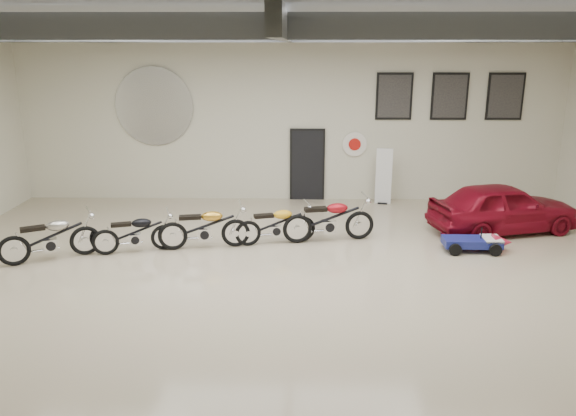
{
  "coord_description": "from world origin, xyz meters",
  "views": [
    {
      "loc": [
        0.19,
        -10.58,
        4.53
      ],
      "look_at": [
        0.0,
        1.2,
        1.1
      ],
      "focal_mm": 35.0,
      "sensor_mm": 36.0,
      "label": 1
    }
  ],
  "objects_px": {
    "motorcycle_silver": "(49,237)",
    "motorcycle_black": "(135,232)",
    "motorcycle_gold": "(204,226)",
    "motorcycle_yellow": "(276,224)",
    "vintage_car": "(503,207)",
    "go_kart": "(478,239)",
    "motorcycle_red": "(329,218)",
    "banner_stand": "(384,175)"
  },
  "relations": [
    {
      "from": "motorcycle_silver",
      "to": "motorcycle_black",
      "type": "height_order",
      "value": "motorcycle_silver"
    },
    {
      "from": "motorcycle_gold",
      "to": "motorcycle_yellow",
      "type": "relative_size",
      "value": 1.08
    },
    {
      "from": "motorcycle_gold",
      "to": "vintage_car",
      "type": "distance_m",
      "value": 7.4
    },
    {
      "from": "go_kart",
      "to": "vintage_car",
      "type": "xyz_separation_m",
      "value": [
        1.03,
        1.42,
        0.35
      ]
    },
    {
      "from": "motorcycle_yellow",
      "to": "vintage_car",
      "type": "bearing_deg",
      "value": -5.2
    },
    {
      "from": "motorcycle_red",
      "to": "banner_stand",
      "type": "bearing_deg",
      "value": 50.79
    },
    {
      "from": "motorcycle_red",
      "to": "go_kart",
      "type": "height_order",
      "value": "motorcycle_red"
    },
    {
      "from": "motorcycle_silver",
      "to": "motorcycle_gold",
      "type": "height_order",
      "value": "motorcycle_silver"
    },
    {
      "from": "motorcycle_silver",
      "to": "vintage_car",
      "type": "distance_m",
      "value": 10.73
    },
    {
      "from": "motorcycle_black",
      "to": "vintage_car",
      "type": "xyz_separation_m",
      "value": [
        8.81,
        1.62,
        0.15
      ]
    },
    {
      "from": "motorcycle_silver",
      "to": "motorcycle_red",
      "type": "height_order",
      "value": "motorcycle_red"
    },
    {
      "from": "vintage_car",
      "to": "go_kart",
      "type": "bearing_deg",
      "value": 129.53
    },
    {
      "from": "motorcycle_gold",
      "to": "vintage_car",
      "type": "bearing_deg",
      "value": 0.51
    },
    {
      "from": "motorcycle_red",
      "to": "vintage_car",
      "type": "distance_m",
      "value": 4.46
    },
    {
      "from": "banner_stand",
      "to": "vintage_car",
      "type": "relative_size",
      "value": 0.47
    },
    {
      "from": "motorcycle_silver",
      "to": "vintage_car",
      "type": "xyz_separation_m",
      "value": [
        10.52,
        2.13,
        0.1
      ]
    },
    {
      "from": "motorcycle_silver",
      "to": "go_kart",
      "type": "distance_m",
      "value": 9.52
    },
    {
      "from": "banner_stand",
      "to": "motorcycle_black",
      "type": "bearing_deg",
      "value": -135.16
    },
    {
      "from": "motorcycle_yellow",
      "to": "motorcycle_red",
      "type": "xyz_separation_m",
      "value": [
        1.26,
        0.19,
        0.07
      ]
    },
    {
      "from": "banner_stand",
      "to": "motorcycle_silver",
      "type": "height_order",
      "value": "banner_stand"
    },
    {
      "from": "motorcycle_red",
      "to": "go_kart",
      "type": "relative_size",
      "value": 1.38
    },
    {
      "from": "motorcycle_red",
      "to": "motorcycle_gold",
      "type": "bearing_deg",
      "value": 179.43
    },
    {
      "from": "banner_stand",
      "to": "motorcycle_yellow",
      "type": "height_order",
      "value": "banner_stand"
    },
    {
      "from": "motorcycle_black",
      "to": "motorcycle_yellow",
      "type": "height_order",
      "value": "motorcycle_yellow"
    },
    {
      "from": "motorcycle_black",
      "to": "motorcycle_red",
      "type": "relative_size",
      "value": 0.84
    },
    {
      "from": "banner_stand",
      "to": "motorcycle_yellow",
      "type": "bearing_deg",
      "value": -119.81
    },
    {
      "from": "go_kart",
      "to": "motorcycle_black",
      "type": "bearing_deg",
      "value": -177.84
    },
    {
      "from": "motorcycle_gold",
      "to": "motorcycle_yellow",
      "type": "distance_m",
      "value": 1.67
    },
    {
      "from": "banner_stand",
      "to": "motorcycle_red",
      "type": "relative_size",
      "value": 0.79
    },
    {
      "from": "motorcycle_silver",
      "to": "motorcycle_gold",
      "type": "relative_size",
      "value": 1.01
    },
    {
      "from": "banner_stand",
      "to": "motorcycle_black",
      "type": "distance_m",
      "value": 7.48
    },
    {
      "from": "motorcycle_gold",
      "to": "motorcycle_red",
      "type": "height_order",
      "value": "motorcycle_red"
    },
    {
      "from": "motorcycle_red",
      "to": "vintage_car",
      "type": "height_order",
      "value": "vintage_car"
    },
    {
      "from": "motorcycle_gold",
      "to": "go_kart",
      "type": "relative_size",
      "value": 1.3
    },
    {
      "from": "motorcycle_gold",
      "to": "vintage_car",
      "type": "height_order",
      "value": "vintage_car"
    },
    {
      "from": "banner_stand",
      "to": "motorcycle_yellow",
      "type": "distance_m",
      "value": 4.68
    },
    {
      "from": "banner_stand",
      "to": "motorcycle_silver",
      "type": "distance_m",
      "value": 9.19
    },
    {
      "from": "motorcycle_black",
      "to": "motorcycle_red",
      "type": "xyz_separation_m",
      "value": [
        4.42,
        0.83,
        0.09
      ]
    },
    {
      "from": "motorcycle_yellow",
      "to": "motorcycle_silver",
      "type": "bearing_deg",
      "value": 178.2
    },
    {
      "from": "motorcycle_silver",
      "to": "motorcycle_gold",
      "type": "bearing_deg",
      "value": -13.82
    },
    {
      "from": "banner_stand",
      "to": "go_kart",
      "type": "relative_size",
      "value": 1.09
    },
    {
      "from": "motorcycle_silver",
      "to": "motorcycle_gold",
      "type": "xyz_separation_m",
      "value": [
        3.23,
        0.8,
        -0.0
      ]
    }
  ]
}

